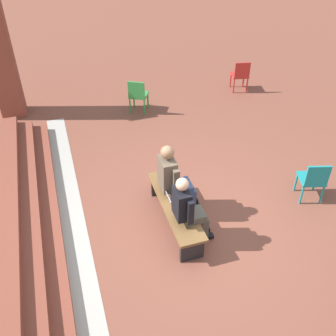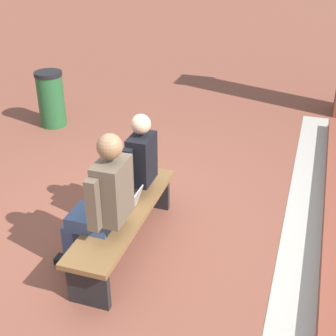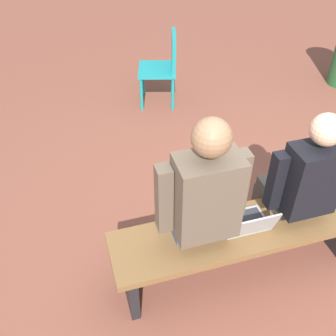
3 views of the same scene
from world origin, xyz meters
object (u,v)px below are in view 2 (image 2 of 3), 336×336
laptop (126,205)px  bench (125,219)px  litter_bin (51,99)px  person_student (133,168)px  person_adult (102,200)px

laptop → bench: bearing=-42.1°
laptop → litter_bin: 3.41m
person_student → laptop: 0.44m
person_adult → litter_bin: person_adult is taller
person_adult → laptop: person_adult is taller
person_adult → laptop: bearing=165.7°
litter_bin → bench: bearing=42.0°
bench → person_adult: 0.49m
person_student → person_adult: size_ratio=0.93×
person_adult → laptop: 0.40m
person_student → person_adult: 0.71m
person_student → laptop: size_ratio=4.00×
bench → person_adult: size_ratio=1.30×
bench → litter_bin: litter_bin is taller
person_student → laptop: person_student is taller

